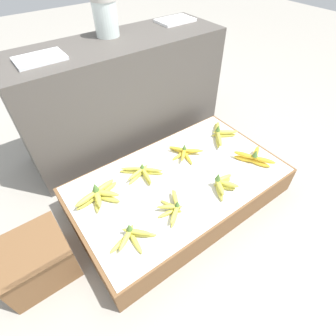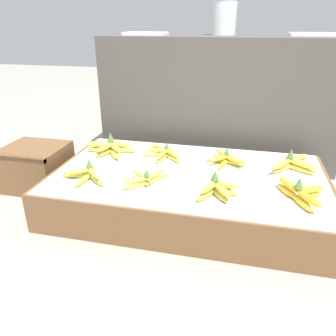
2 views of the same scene
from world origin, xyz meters
name	(u,v)px [view 1 (image 1 of 2)]	position (x,y,z in m)	size (l,w,h in m)	color
ground_plane	(178,198)	(0.00, 0.00, 0.00)	(10.00, 10.00, 0.00)	gray
display_platform	(179,189)	(0.00, 0.00, 0.09)	(1.27, 0.74, 0.19)	brown
back_vendor_table	(124,96)	(0.06, 0.73, 0.38)	(1.43, 0.47, 0.76)	#4C4742
wooden_crate	(36,260)	(-0.85, 0.04, 0.11)	(0.32, 0.29, 0.23)	brown
banana_bunch_front_left	(132,236)	(-0.43, -0.18, 0.21)	(0.24, 0.16, 0.09)	gold
banana_bunch_front_midleft	(173,207)	(-0.17, -0.16, 0.21)	(0.19, 0.20, 0.08)	gold
banana_bunch_front_midright	(223,184)	(0.15, -0.21, 0.22)	(0.17, 0.13, 0.10)	gold
banana_bunch_front_right	(254,157)	(0.47, -0.16, 0.22)	(0.19, 0.24, 0.10)	gold
banana_bunch_middle_left	(99,195)	(-0.45, 0.14, 0.22)	(0.27, 0.16, 0.11)	gold
banana_bunch_middle_midleft	(142,172)	(-0.16, 0.16, 0.21)	(0.22, 0.23, 0.08)	gold
banana_bunch_middle_midright	(184,152)	(0.16, 0.15, 0.21)	(0.20, 0.23, 0.08)	gold
banana_bunch_middle_right	(220,134)	(0.47, 0.15, 0.22)	(0.22, 0.25, 0.10)	gold
glass_jar	(105,17)	(0.06, 0.82, 0.87)	(0.15, 0.15, 0.22)	silver
foam_tray_white	(175,20)	(0.57, 0.81, 0.77)	(0.26, 0.17, 0.02)	white
foam_tray_dark	(40,58)	(-0.41, 0.70, 0.77)	(0.25, 0.17, 0.02)	white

